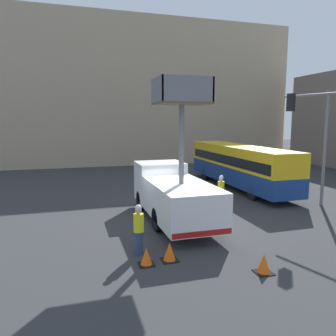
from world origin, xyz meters
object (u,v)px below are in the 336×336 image
Objects in this scene: traffic_cone_near_truck at (170,252)px; traffic_cone_mid_road at (146,257)px; road_worker_near_truck at (139,229)px; road_worker_directing at (221,192)px; utility_truck at (173,191)px; city_bus at (239,163)px; traffic_cone_far_side at (264,264)px; traffic_light_pole at (314,130)px.

traffic_cone_near_truck is 0.89m from traffic_cone_mid_road.
traffic_cone_near_truck is at bearing 82.76° from road_worker_near_truck.
road_worker_directing is 7.71m from traffic_cone_near_truck.
utility_truck is 3.67m from road_worker_directing.
traffic_cone_mid_road is (-0.88, -0.12, -0.02)m from traffic_cone_near_truck.
city_bus is 18.91× the size of traffic_cone_far_side.
city_bus is 6.40× the size of road_worker_near_truck.
traffic_cone_near_truck is at bearing 136.87° from city_bus.
road_worker_near_truck is at bearing 136.69° from traffic_cone_near_truck.
traffic_light_pole reaches higher than traffic_cone_mid_road.
traffic_cone_mid_road is at bearing -172.39° from traffic_cone_near_truck.
traffic_cone_mid_road is at bearing -117.51° from utility_truck.
road_worker_directing reaches higher than traffic_cone_mid_road.
city_bus reaches higher than road_worker_directing.
road_worker_near_truck is 7.70m from road_worker_directing.
traffic_cone_far_side is at bearing 150.15° from city_bus.
road_worker_near_truck is (-9.71, -10.10, -0.88)m from city_bus.
utility_truck is 1.11× the size of traffic_light_pole.
city_bus is at bearing 64.69° from traffic_cone_far_side.
utility_truck is 11.02× the size of traffic_cone_near_truck.
traffic_light_pole is 11.66m from traffic_cone_near_truck.
utility_truck reaches higher than traffic_cone_near_truck.
city_bus is at bearing -75.80° from road_worker_directing.
utility_truck is 9.72m from city_bus.
traffic_light_pole is 11.96m from road_worker_near_truck.
traffic_cone_mid_road is at bearing 98.24° from road_worker_directing.
traffic_light_pole is 3.45× the size of road_worker_directing.
city_bus is 14.04m from road_worker_near_truck.
traffic_cone_near_truck is (-9.88, -4.57, -4.17)m from traffic_light_pole.
traffic_cone_mid_road is 3.98m from traffic_cone_far_side.
utility_truck is 0.60× the size of city_bus.
city_bus is (7.24, 6.47, 0.32)m from utility_truck.
traffic_cone_far_side is at bearing -79.53° from utility_truck.
traffic_light_pole is at bearing 41.78° from traffic_cone_far_side.
road_worker_near_truck is at bearing 131.58° from city_bus.
road_worker_near_truck reaches higher than traffic_cone_near_truck.
road_worker_directing reaches higher than traffic_cone_far_side.
traffic_cone_near_truck is 1.08× the size of traffic_cone_mid_road.
traffic_cone_near_truck is at bearing 145.90° from traffic_cone_far_side.
city_bus is 6.44m from road_worker_directing.
traffic_cone_mid_road is at bearing -156.44° from traffic_light_pole.
traffic_light_pole is 10.28× the size of traffic_cone_far_side.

